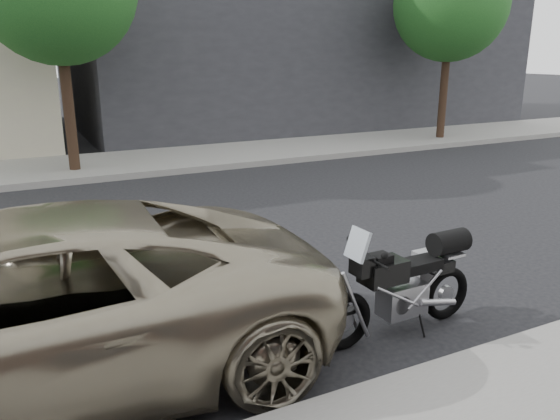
{
  "coord_description": "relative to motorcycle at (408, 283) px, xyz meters",
  "views": [
    {
      "loc": [
        3.31,
        7.18,
        2.75
      ],
      "look_at": [
        0.45,
        1.47,
        0.9
      ],
      "focal_mm": 35.0,
      "sensor_mm": 36.0,
      "label": 1
    }
  ],
  "objects": [
    {
      "name": "far_building_dark",
      "position": [
        -6.88,
        -16.72,
        2.98
      ],
      "size": [
        16.0,
        11.0,
        7.0
      ],
      "color": "#2B2B30",
      "rests_on": "ground"
    },
    {
      "name": "street_tree_left",
      "position": [
        -8.88,
        -9.22,
        3.62
      ],
      "size": [
        3.4,
        3.4,
        5.7
      ],
      "color": "#322217",
      "rests_on": "far_sidewalk"
    },
    {
      "name": "ground",
      "position": [
        0.12,
        -3.22,
        -0.52
      ],
      "size": [
        120.0,
        120.0,
        0.0
      ],
      "primitive_type": "plane",
      "color": "black",
      "rests_on": "ground"
    },
    {
      "name": "motorcycle",
      "position": [
        0.0,
        0.0,
        0.0
      ],
      "size": [
        1.89,
        0.65,
        1.2
      ],
      "rotation": [
        0.0,
        0.0,
        0.04
      ],
      "color": "black",
      "rests_on": "ground"
    },
    {
      "name": "minivan",
      "position": [
        3.62,
        -0.62,
        0.23
      ],
      "size": [
        5.44,
        2.68,
        1.49
      ],
      "primitive_type": "imported",
      "rotation": [
        0.0,
        0.0,
        1.53
      ],
      "color": "#9E947B",
      "rests_on": "ground"
    },
    {
      "name": "far_sidewalk",
      "position": [
        0.12,
        -9.72,
        -0.44
      ],
      "size": [
        44.0,
        3.0,
        0.15
      ],
      "primitive_type": "cube",
      "color": "gray",
      "rests_on": "ground"
    }
  ]
}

